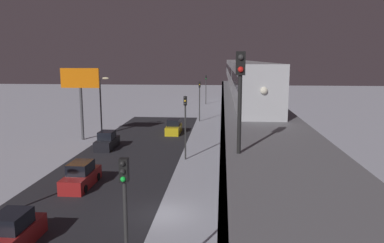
{
  "coord_description": "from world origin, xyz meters",
  "views": [
    {
      "loc": [
        -3.78,
        22.78,
        10.06
      ],
      "look_at": [
        -0.4,
        -18.79,
        2.99
      ],
      "focal_mm": 34.87,
      "sensor_mm": 36.0,
      "label": 1
    }
  ],
  "objects_px": {
    "rail_signal": "(240,85)",
    "traffic_light_mid": "(185,118)",
    "sedan_red": "(81,177)",
    "sedan_yellow": "(174,128)",
    "sedan_black_2": "(107,141)",
    "traffic_light_distant": "(206,85)",
    "traffic_light_near": "(125,214)",
    "commercial_billboard": "(80,85)",
    "traffic_light_far": "(200,96)",
    "subway_train": "(238,71)",
    "sedan_red_2": "(12,234)"
  },
  "relations": [
    {
      "from": "rail_signal",
      "to": "traffic_light_mid",
      "type": "distance_m",
      "value": 22.7
    },
    {
      "from": "rail_signal",
      "to": "sedan_red",
      "type": "relative_size",
      "value": 0.84
    },
    {
      "from": "sedan_yellow",
      "to": "sedan_black_2",
      "type": "bearing_deg",
      "value": -125.02
    },
    {
      "from": "sedan_black_2",
      "to": "traffic_light_distant",
      "type": "relative_size",
      "value": 0.67
    },
    {
      "from": "traffic_light_near",
      "to": "commercial_billboard",
      "type": "xyz_separation_m",
      "value": [
        13.75,
        -31.34,
        2.63
      ]
    },
    {
      "from": "traffic_light_mid",
      "to": "traffic_light_far",
      "type": "xyz_separation_m",
      "value": [
        0.0,
        -23.14,
        0.0
      ]
    },
    {
      "from": "rail_signal",
      "to": "traffic_light_near",
      "type": "xyz_separation_m",
      "value": [
        4.3,
        1.38,
        -4.86
      ]
    },
    {
      "from": "traffic_light_mid",
      "to": "rail_signal",
      "type": "bearing_deg",
      "value": 101.19
    },
    {
      "from": "sedan_red",
      "to": "commercial_billboard",
      "type": "relative_size",
      "value": 0.54
    },
    {
      "from": "traffic_light_far",
      "to": "subway_train",
      "type": "bearing_deg",
      "value": 176.83
    },
    {
      "from": "traffic_light_far",
      "to": "traffic_light_distant",
      "type": "bearing_deg",
      "value": -90.0
    },
    {
      "from": "sedan_red_2",
      "to": "commercial_billboard",
      "type": "xyz_separation_m",
      "value": [
        6.25,
        -26.66,
        6.03
      ]
    },
    {
      "from": "traffic_light_near",
      "to": "traffic_light_far",
      "type": "distance_m",
      "value": 46.27
    },
    {
      "from": "sedan_yellow",
      "to": "rail_signal",
      "type": "bearing_deg",
      "value": -78.32
    },
    {
      "from": "subway_train",
      "to": "sedan_yellow",
      "type": "xyz_separation_m",
      "value": [
        8.96,
        9.73,
        -7.31
      ]
    },
    {
      "from": "sedan_yellow",
      "to": "traffic_light_distant",
      "type": "xyz_separation_m",
      "value": [
        -2.9,
        -33.2,
        3.4
      ]
    },
    {
      "from": "sedan_red_2",
      "to": "commercial_billboard",
      "type": "distance_m",
      "value": 28.03
    },
    {
      "from": "traffic_light_mid",
      "to": "commercial_billboard",
      "type": "xyz_separation_m",
      "value": [
        13.75,
        -8.2,
        2.63
      ]
    },
    {
      "from": "sedan_red",
      "to": "commercial_billboard",
      "type": "height_order",
      "value": "commercial_billboard"
    },
    {
      "from": "sedan_red",
      "to": "traffic_light_far",
      "type": "xyz_separation_m",
      "value": [
        -7.5,
        -31.75,
        3.41
      ]
    },
    {
      "from": "traffic_light_distant",
      "to": "commercial_billboard",
      "type": "height_order",
      "value": "commercial_billboard"
    },
    {
      "from": "traffic_light_near",
      "to": "commercial_billboard",
      "type": "relative_size",
      "value": 0.72
    },
    {
      "from": "sedan_black_2",
      "to": "traffic_light_distant",
      "type": "bearing_deg",
      "value": -102.39
    },
    {
      "from": "sedan_red_2",
      "to": "sedan_red",
      "type": "bearing_deg",
      "value": -90.0
    },
    {
      "from": "traffic_light_mid",
      "to": "traffic_light_distant",
      "type": "bearing_deg",
      "value": -90.0
    },
    {
      "from": "sedan_yellow",
      "to": "traffic_light_distant",
      "type": "bearing_deg",
      "value": 85.01
    },
    {
      "from": "subway_train",
      "to": "traffic_light_far",
      "type": "height_order",
      "value": "subway_train"
    },
    {
      "from": "commercial_billboard",
      "to": "sedan_red_2",
      "type": "bearing_deg",
      "value": 103.2
    },
    {
      "from": "sedan_red_2",
      "to": "traffic_light_near",
      "type": "relative_size",
      "value": 0.68
    },
    {
      "from": "sedan_yellow",
      "to": "sedan_red_2",
      "type": "bearing_deg",
      "value": -98.3
    },
    {
      "from": "subway_train",
      "to": "commercial_billboard",
      "type": "distance_m",
      "value": 24.64
    },
    {
      "from": "sedan_red",
      "to": "traffic_light_mid",
      "type": "relative_size",
      "value": 0.75
    },
    {
      "from": "commercial_billboard",
      "to": "traffic_light_far",
      "type": "bearing_deg",
      "value": -132.64
    },
    {
      "from": "sedan_red",
      "to": "sedan_red_2",
      "type": "distance_m",
      "value": 9.83
    },
    {
      "from": "sedan_red",
      "to": "commercial_billboard",
      "type": "distance_m",
      "value": 18.93
    },
    {
      "from": "sedan_red_2",
      "to": "subway_train",
      "type": "bearing_deg",
      "value": -108.19
    },
    {
      "from": "traffic_light_far",
      "to": "traffic_light_distant",
      "type": "xyz_separation_m",
      "value": [
        0.0,
        -23.14,
        0.0
      ]
    },
    {
      "from": "traffic_light_near",
      "to": "traffic_light_distant",
      "type": "distance_m",
      "value": 69.41
    },
    {
      "from": "sedan_black_2",
      "to": "traffic_light_far",
      "type": "height_order",
      "value": "traffic_light_far"
    },
    {
      "from": "traffic_light_near",
      "to": "traffic_light_mid",
      "type": "relative_size",
      "value": 1.0
    },
    {
      "from": "sedan_red",
      "to": "sedan_red_2",
      "type": "xyz_separation_m",
      "value": [
        0.0,
        9.83,
        0.01
      ]
    },
    {
      "from": "sedan_yellow",
      "to": "traffic_light_far",
      "type": "xyz_separation_m",
      "value": [
        -2.9,
        -10.06,
        3.4
      ]
    },
    {
      "from": "sedan_red",
      "to": "traffic_light_distant",
      "type": "relative_size",
      "value": 0.75
    },
    {
      "from": "rail_signal",
      "to": "sedan_red",
      "type": "distance_m",
      "value": 19.5
    },
    {
      "from": "rail_signal",
      "to": "traffic_light_far",
      "type": "distance_m",
      "value": 45.36
    },
    {
      "from": "commercial_billboard",
      "to": "sedan_red",
      "type": "bearing_deg",
      "value": 110.38
    },
    {
      "from": "sedan_black_2",
      "to": "commercial_billboard",
      "type": "height_order",
      "value": "commercial_billboard"
    },
    {
      "from": "traffic_light_far",
      "to": "sedan_yellow",
      "type": "bearing_deg",
      "value": 73.93
    },
    {
      "from": "sedan_black_2",
      "to": "traffic_light_mid",
      "type": "height_order",
      "value": "traffic_light_mid"
    },
    {
      "from": "traffic_light_far",
      "to": "commercial_billboard",
      "type": "height_order",
      "value": "commercial_billboard"
    }
  ]
}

